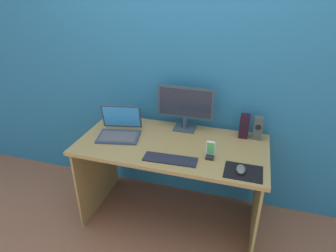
{
  "coord_description": "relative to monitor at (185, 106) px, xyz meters",
  "views": [
    {
      "loc": [
        0.53,
        -1.87,
        1.88
      ],
      "look_at": [
        -0.02,
        -0.02,
        0.91
      ],
      "focal_mm": 31.05,
      "sensor_mm": 36.0,
      "label": 1
    }
  ],
  "objects": [
    {
      "name": "mousepad",
      "position": [
        0.52,
        -0.49,
        -0.21
      ],
      "size": [
        0.25,
        0.2,
        0.0
      ],
      "primitive_type": "cube",
      "color": "black",
      "rests_on": "desk"
    },
    {
      "name": "ground_plane",
      "position": [
        -0.04,
        -0.26,
        -0.96
      ],
      "size": [
        8.0,
        8.0,
        0.0
      ],
      "primitive_type": "plane",
      "color": "brown"
    },
    {
      "name": "laptop",
      "position": [
        -0.48,
        -0.25,
        -0.16
      ],
      "size": [
        0.38,
        0.34,
        0.23
      ],
      "color": "#2B384E",
      "rests_on": "desk"
    },
    {
      "name": "wall_back",
      "position": [
        -0.04,
        0.16,
        0.29
      ],
      "size": [
        6.0,
        0.04,
        2.5
      ],
      "primitive_type": "cube",
      "color": "#23638F",
      "rests_on": "ground_plane"
    },
    {
      "name": "keyboard_external",
      "position": [
        0.02,
        -0.49,
        -0.21
      ],
      "size": [
        0.39,
        0.14,
        0.01
      ],
      "primitive_type": "cube",
      "rotation": [
        0.0,
        0.0,
        0.05
      ],
      "color": "black",
      "rests_on": "desk"
    },
    {
      "name": "desk",
      "position": [
        -0.04,
        -0.26,
        -0.37
      ],
      "size": [
        1.46,
        0.72,
        0.75
      ],
      "color": "olive",
      "rests_on": "ground_plane"
    },
    {
      "name": "fishbowl",
      "position": [
        -0.49,
        0.0,
        -0.14
      ],
      "size": [
        0.15,
        0.15,
        0.15
      ],
      "primitive_type": "sphere",
      "color": "silver",
      "rests_on": "desk"
    },
    {
      "name": "phone_in_dock",
      "position": [
        0.28,
        -0.38,
        -0.16
      ],
      "size": [
        0.06,
        0.06,
        0.14
      ],
      "color": "black",
      "rests_on": "desk"
    },
    {
      "name": "monitor",
      "position": [
        0.0,
        0.0,
        0.0
      ],
      "size": [
        0.46,
        0.14,
        0.37
      ],
      "color": "#2C3B47",
      "rests_on": "desk"
    },
    {
      "name": "mouse",
      "position": [
        0.5,
        -0.49,
        -0.19
      ],
      "size": [
        0.07,
        0.1,
        0.04
      ],
      "primitive_type": "ellipsoid",
      "rotation": [
        0.0,
        0.0,
        0.06
      ],
      "color": "#515653",
      "rests_on": "mousepad"
    },
    {
      "name": "speaker_right",
      "position": [
        0.59,
        0.01,
        -0.12
      ],
      "size": [
        0.07,
        0.07,
        0.19
      ],
      "color": "#36413F",
      "rests_on": "desk"
    },
    {
      "name": "speaker_near_monitor",
      "position": [
        0.48,
        0.01,
        -0.11
      ],
      "size": [
        0.07,
        0.08,
        0.19
      ],
      "color": "black",
      "rests_on": "desk"
    }
  ]
}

